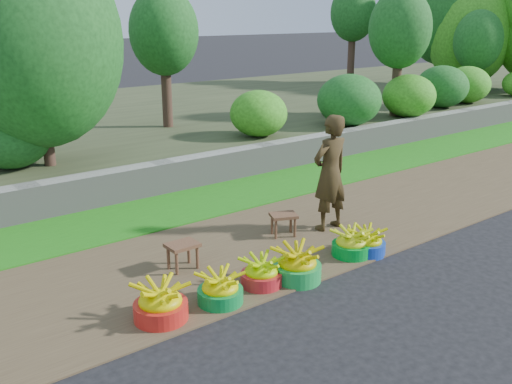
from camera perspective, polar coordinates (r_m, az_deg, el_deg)
ground_plane at (r=6.81m, az=7.70°, el=-8.45°), size 120.00×120.00×0.00m
dirt_shoulder at (r=7.65m, az=1.07°, el=-5.18°), size 80.00×2.50×0.02m
grass_verge at (r=9.19m, az=-6.70°, el=-1.26°), size 80.00×1.50×0.04m
retaining_wall at (r=9.83m, az=-9.31°, el=1.43°), size 80.00×0.35×0.55m
earth_bank at (r=14.24m, az=-18.81°, el=5.63°), size 80.00×10.00×0.50m
vegetation at (r=15.30m, az=7.63°, el=15.78°), size 33.77×7.70×4.64m
basin_a at (r=5.88m, az=-9.52°, el=-10.99°), size 0.55×0.55×0.41m
basin_b at (r=6.12m, az=-3.60°, el=-9.75°), size 0.49×0.49×0.36m
basin_c at (r=6.48m, az=0.55°, el=-8.15°), size 0.47×0.47×0.35m
basin_d at (r=6.62m, az=4.14°, el=-7.33°), size 0.56×0.56×0.42m
basin_e at (r=7.33m, az=9.52°, el=-5.17°), size 0.49×0.49×0.37m
basin_f at (r=7.44m, az=11.06°, el=-5.00°), size 0.47×0.47×0.35m
stool_left at (r=6.87m, az=-7.36°, el=-5.63°), size 0.37×0.29×0.33m
stool_right at (r=7.82m, az=2.77°, el=-2.66°), size 0.43×0.39×0.31m
vendor_woman at (r=7.96m, az=7.42°, el=1.90°), size 0.61×0.41×1.63m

